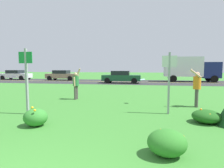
% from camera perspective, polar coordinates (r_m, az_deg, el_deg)
% --- Properties ---
extents(ground_plane, '(120.00, 120.00, 0.00)m').
position_cam_1_polar(ground_plane, '(13.16, 1.56, -3.07)').
color(ground_plane, '#387A2D').
extents(highway_strip, '(120.00, 8.36, 0.01)m').
position_cam_1_polar(highway_strip, '(24.43, 5.47, 0.62)').
color(highway_strip, '#2D2D30').
rests_on(highway_strip, ground).
extents(highway_center_stripe, '(120.00, 0.16, 0.00)m').
position_cam_1_polar(highway_center_stripe, '(24.43, 5.47, 0.63)').
color(highway_center_stripe, yellow).
rests_on(highway_center_stripe, ground).
extents(daylily_clump_mid_left, '(0.93, 0.90, 0.47)m').
position_cam_1_polar(daylily_clump_mid_left, '(7.13, 26.42, -8.66)').
color(daylily_clump_mid_left, '#1E5619').
rests_on(daylily_clump_mid_left, ground).
extents(daylily_clump_mid_right, '(0.74, 0.70, 0.61)m').
position_cam_1_polar(daylily_clump_mid_right, '(6.51, -21.90, -9.22)').
color(daylily_clump_mid_right, '#337F2D').
rests_on(daylily_clump_mid_right, ground).
extents(daylily_clump_front_left, '(0.81, 0.75, 0.55)m').
position_cam_1_polar(daylily_clump_front_left, '(4.28, 16.11, -16.51)').
color(daylily_clump_front_left, '#2D7526').
rests_on(daylily_clump_front_left, ground).
extents(sign_post_near_path, '(0.56, 0.10, 2.56)m').
position_cam_1_polar(sign_post_near_path, '(8.10, -24.24, 2.55)').
color(sign_post_near_path, '#93969B').
rests_on(sign_post_near_path, ground).
extents(sign_post_by_roadside, '(0.56, 0.10, 2.42)m').
position_cam_1_polar(sign_post_by_roadside, '(7.75, 16.71, 2.08)').
color(sign_post_by_roadside, '#93969B').
rests_on(sign_post_by_roadside, ground).
extents(person_thrower_green_shirt, '(0.42, 0.51, 1.79)m').
position_cam_1_polar(person_thrower_green_shirt, '(11.14, -10.75, 0.21)').
color(person_thrower_green_shirt, '#287038').
rests_on(person_thrower_green_shirt, ground).
extents(person_catcher_orange_shirt, '(0.54, 0.52, 1.78)m').
position_cam_1_polar(person_catcher_orange_shirt, '(9.64, 24.05, -0.53)').
color(person_catcher_orange_shirt, orange).
rests_on(person_catcher_orange_shirt, ground).
extents(frisbee_pale_blue, '(0.26, 0.26, 0.09)m').
position_cam_1_polar(frisbee_pale_blue, '(9.68, 9.12, 1.31)').
color(frisbee_pale_blue, '#ADD6E5').
extents(car_white_leftmost, '(4.50, 2.00, 1.45)m').
position_cam_1_polar(car_white_leftmost, '(32.71, -26.89, 2.48)').
color(car_white_leftmost, silver).
rests_on(car_white_leftmost, ground).
extents(car_tan_center_left, '(4.50, 2.00, 1.45)m').
position_cam_1_polar(car_tan_center_left, '(28.82, -14.73, 2.60)').
color(car_tan_center_left, '#937F60').
rests_on(car_tan_center_left, ground).
extents(car_dark_green_center_right, '(4.50, 2.00, 1.45)m').
position_cam_1_polar(car_dark_green_center_right, '(22.61, 2.80, 2.16)').
color(car_dark_green_center_right, '#194C2D').
rests_on(car_dark_green_center_right, ground).
extents(box_truck_navy, '(6.70, 2.46, 3.20)m').
position_cam_1_polar(box_truck_navy, '(26.78, 22.28, 4.50)').
color(box_truck_navy, navy).
rests_on(box_truck_navy, ground).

